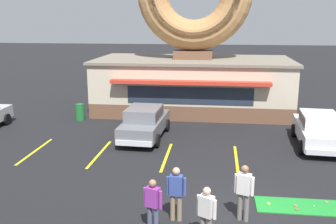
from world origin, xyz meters
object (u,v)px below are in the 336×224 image
(car_white, at_px, (318,128))
(pedestrian_leather_jacket_man, at_px, (153,203))
(pedestrian_blue_sweater_man, at_px, (176,191))
(pedestrian_clipboard_woman, at_px, (244,190))
(car_grey, at_px, (145,121))
(pedestrian_hooded_kid, at_px, (206,213))
(golf_ball, at_px, (314,206))
(trash_bin, at_px, (80,112))

(car_white, bearing_deg, pedestrian_leather_jacket_man, -127.29)
(pedestrian_blue_sweater_man, height_order, pedestrian_clipboard_woman, pedestrian_clipboard_woman)
(car_grey, distance_m, pedestrian_hooded_kid, 9.67)
(pedestrian_hooded_kid, bearing_deg, car_white, 60.85)
(golf_ball, relative_size, pedestrian_clipboard_woman, 0.02)
(golf_ball, bearing_deg, car_grey, 135.27)
(golf_ball, height_order, trash_bin, trash_bin)
(trash_bin, bearing_deg, pedestrian_hooded_kid, -57.42)
(car_white, relative_size, car_grey, 1.01)
(trash_bin, bearing_deg, pedestrian_clipboard_woman, -50.76)
(car_grey, height_order, pedestrian_clipboard_woman, pedestrian_clipboard_woman)
(pedestrian_leather_jacket_man, relative_size, trash_bin, 1.60)
(pedestrian_leather_jacket_man, xyz_separation_m, trash_bin, (-6.28, 11.75, -0.36))
(golf_ball, xyz_separation_m, car_white, (1.56, 6.37, 0.82))
(car_white, relative_size, pedestrian_leather_jacket_man, 2.98)
(car_grey, relative_size, trash_bin, 4.75)
(pedestrian_hooded_kid, xyz_separation_m, pedestrian_clipboard_woman, (1.05, 1.36, 0.08))
(car_grey, xyz_separation_m, pedestrian_blue_sweater_man, (2.41, -7.97, 0.05))
(pedestrian_blue_sweater_man, distance_m, pedestrian_leather_jacket_man, 0.91)
(pedestrian_leather_jacket_man, bearing_deg, golf_ball, 22.93)
(car_grey, height_order, pedestrian_hooded_kid, pedestrian_hooded_kid)
(car_grey, xyz_separation_m, pedestrian_hooded_kid, (3.33, -9.08, 0.01))
(pedestrian_leather_jacket_man, bearing_deg, pedestrian_blue_sweater_man, 50.90)
(golf_ball, xyz_separation_m, pedestrian_hooded_kid, (-3.36, -2.46, 0.83))
(pedestrian_blue_sweater_man, bearing_deg, pedestrian_leather_jacket_man, -129.10)
(pedestrian_hooded_kid, relative_size, pedestrian_leather_jacket_man, 1.03)
(pedestrian_leather_jacket_man, distance_m, trash_bin, 13.33)
(car_grey, bearing_deg, golf_ball, -44.73)
(pedestrian_hooded_kid, bearing_deg, golf_ball, 36.19)
(pedestrian_clipboard_woman, bearing_deg, pedestrian_hooded_kid, -127.77)
(pedestrian_hooded_kid, bearing_deg, trash_bin, 122.58)
(pedestrian_clipboard_woman, distance_m, trash_bin, 13.95)
(car_white, xyz_separation_m, trash_bin, (-12.69, 3.33, -0.37))
(pedestrian_clipboard_woman, bearing_deg, pedestrian_blue_sweater_man, -172.84)
(car_grey, bearing_deg, pedestrian_leather_jacket_man, -78.06)
(pedestrian_leather_jacket_man, xyz_separation_m, pedestrian_clipboard_woman, (2.54, 0.95, 0.11))
(trash_bin, bearing_deg, car_grey, -34.73)
(car_white, relative_size, pedestrian_blue_sweater_man, 2.79)
(pedestrian_leather_jacket_man, bearing_deg, pedestrian_clipboard_woman, 20.56)
(pedestrian_hooded_kid, distance_m, pedestrian_leather_jacket_man, 1.55)
(car_white, xyz_separation_m, car_grey, (-8.25, 0.25, 0.00))
(car_grey, bearing_deg, pedestrian_hooded_kid, -69.87)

